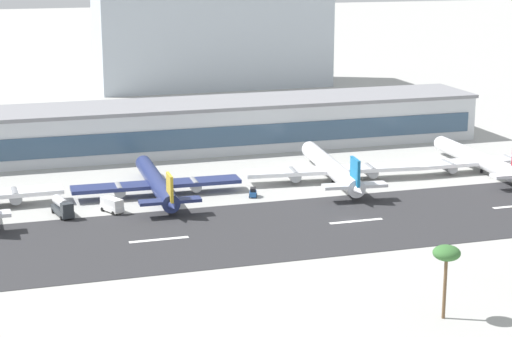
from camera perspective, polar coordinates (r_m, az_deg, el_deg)
The scene contains 13 objects.
ground_plane at distance 193.01m, azimuth 5.98°, elevation -3.30°, with size 1400.00×1400.00×0.00m, color #A8A8A3.
runway_strip at distance 192.20m, azimuth 6.08°, elevation -3.37°, with size 800.00×39.10×0.08m, color #2D2D30.
runway_centreline_dash_3 at distance 180.64m, azimuth -6.16°, elevation -4.50°, with size 12.00×1.20×0.01m, color white.
runway_centreline_dash_4 at distance 192.58m, azimuth 6.36°, elevation -3.33°, with size 12.00×1.20×0.01m, color white.
terminal_building at distance 258.87m, azimuth -3.32°, elevation 2.75°, with size 163.36×24.09×13.62m.
distant_hotel_block at distance 374.32m, azimuth -2.78°, elevation 8.83°, with size 94.81×32.41×47.37m, color #A8B2BC.
airliner_gold_tail_gate_1 at distance 210.67m, azimuth -6.26°, elevation -0.99°, with size 39.76×44.99×9.39m.
airliner_blue_tail_gate_2 at distance 223.07m, azimuth 4.90°, elevation -0.06°, with size 44.27×48.21×10.07m.
airliner_red_tail_gate_3 at distance 238.85m, azimuth 14.09°, elevation 0.47°, with size 40.18×46.03×9.61m.
service_box_truck_0 at distance 199.89m, azimuth -9.11°, elevation -2.26°, with size 4.79×6.44×3.25m.
service_fuel_truck_1 at distance 199.16m, azimuth -12.16°, elevation -2.39°, with size 4.42×8.86×3.95m.
service_baggage_tug_2 at distance 209.62m, azimuth -0.19°, elevation -1.53°, with size 2.67×3.54×2.20m.
palm_tree_2 at distance 142.72m, azimuth 11.98°, elevation -5.39°, with size 4.34×4.34×12.02m.
Camera 1 is at (-72.67, -169.48, 56.99)m, focal length 63.16 mm.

